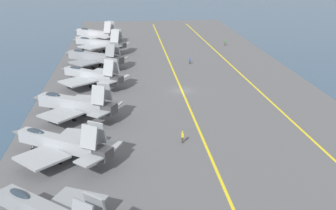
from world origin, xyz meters
TOP-DOWN VIEW (x-y plane):
  - ground_plane at (0.00, 0.00)m, footprint 2000.00×2000.00m
  - carrier_deck at (0.00, 0.00)m, footprint 184.66×53.55m
  - deck_stripe_foul_line at (0.00, -14.73)m, footprint 166.15×4.55m
  - deck_stripe_centerline at (0.00, 0.00)m, footprint 166.20×0.36m
  - parked_jet_third at (-27.26, 19.13)m, footprint 12.90×15.34m
  - parked_jet_fourth at (-12.64, 19.09)m, footprint 12.86×15.48m
  - parked_jet_fifth at (4.89, 17.59)m, footprint 13.82×15.00m
  - parked_jet_sixth at (19.91, 18.18)m, footprint 13.40×16.09m
  - parked_jet_seventh at (35.64, 17.69)m, footprint 13.07×16.64m
  - parked_jet_eighth at (51.43, 19.62)m, footprint 14.38×16.03m
  - crew_green_vest at (41.20, -17.96)m, footprint 0.40×0.29m
  - crew_blue_vest at (20.85, -4.70)m, footprint 0.41×0.30m
  - crew_yellow_vest at (-23.90, 3.07)m, footprint 0.41×0.30m

SIDE VIEW (x-z plane):
  - ground_plane at x=0.00m, z-range 0.00..0.00m
  - carrier_deck at x=0.00m, z-range 0.00..0.40m
  - deck_stripe_foul_line at x=0.00m, z-range 0.40..0.41m
  - deck_stripe_centerline at x=0.00m, z-range 0.40..0.41m
  - crew_blue_vest at x=20.85m, z-range 0.48..2.15m
  - crew_yellow_vest at x=-23.90m, z-range 0.49..2.26m
  - crew_green_vest at x=41.20m, z-range 0.49..2.30m
  - parked_jet_third at x=-27.26m, z-range -0.29..5.59m
  - parked_jet_fifth at x=4.89m, z-range -0.39..5.77m
  - parked_jet_eighth at x=51.43m, z-range -0.52..6.03m
  - parked_jet_fourth at x=-12.64m, z-range -0.31..5.92m
  - parked_jet_sixth at x=19.91m, z-range -0.25..5.94m
  - parked_jet_seventh at x=35.64m, z-range -0.28..6.39m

